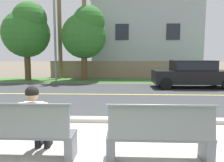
{
  "coord_description": "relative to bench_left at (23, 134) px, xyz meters",
  "views": [
    {
      "loc": [
        0.51,
        -3.16,
        1.73
      ],
      "look_at": [
        0.23,
        3.26,
        1.0
      ],
      "focal_mm": 34.0,
      "sensor_mm": 36.0,
      "label": 1
    }
  ],
  "objects": [
    {
      "name": "curb_edge",
      "position": [
        1.13,
        2.15,
        -0.4
      ],
      "size": [
        44.0,
        0.3,
        0.11
      ],
      "primitive_type": "cube",
      "color": "#ADA89E",
      "rests_on": "ground_plane"
    },
    {
      "name": "bench_right",
      "position": [
        2.27,
        0.0,
        0.0
      ],
      "size": [
        1.72,
        0.48,
        1.01
      ],
      "color": "slate",
      "rests_on": "ground_plane"
    },
    {
      "name": "far_verge_grass",
      "position": [
        1.13,
        12.18,
        -0.44
      ],
      "size": [
        48.0,
        2.8,
        0.02
      ],
      "primitive_type": "cube",
      "color": "#38702D",
      "rests_on": "ground_plane"
    },
    {
      "name": "bench_left",
      "position": [
        0.0,
        0.0,
        0.0
      ],
      "size": [
        1.72,
        0.48,
        1.01
      ],
      "color": "slate",
      "rests_on": "ground_plane"
    },
    {
      "name": "garden_wall",
      "position": [
        2.2,
        14.4,
        0.25
      ],
      "size": [
        13.0,
        0.36,
        1.4
      ],
      "primitive_type": "cube",
      "color": "gray",
      "rests_on": "ground_plane"
    },
    {
      "name": "road_centre_line",
      "position": [
        1.13,
        6.3,
        -0.44
      ],
      "size": [
        48.0,
        0.14,
        0.01
      ],
      "primitive_type": "cube",
      "color": "#E0CC4C",
      "rests_on": "ground_plane"
    },
    {
      "name": "shade_tree_far_left",
      "position": [
        -5.17,
        12.0,
        3.19
      ],
      "size": [
        3.4,
        3.4,
        5.61
      ],
      "color": "brown",
      "rests_on": "ground_plane"
    },
    {
      "name": "street_asphalt",
      "position": [
        1.13,
        6.3,
        -0.45
      ],
      "size": [
        52.0,
        8.0,
        0.01
      ],
      "primitive_type": "cube",
      "color": "#383A3D",
      "rests_on": "ground_plane"
    },
    {
      "name": "house_across_street",
      "position": [
        3.78,
        17.59,
        3.32
      ],
      "size": [
        9.98,
        6.91,
        7.45
      ],
      "color": "#A3ADB2",
      "rests_on": "ground_plane"
    },
    {
      "name": "streetlamp",
      "position": [
        -3.07,
        11.99,
        3.36
      ],
      "size": [
        0.24,
        2.1,
        6.62
      ],
      "color": "gray",
      "rests_on": "ground_plane"
    },
    {
      "name": "ground_plane",
      "position": [
        1.13,
        7.8,
        -0.45
      ],
      "size": [
        140.0,
        140.0,
        0.0
      ],
      "primitive_type": "plane",
      "color": "#665B4C"
    },
    {
      "name": "sidewalk_pavement",
      "position": [
        1.13,
        0.2,
        -0.44
      ],
      "size": [
        44.0,
        3.6,
        0.01
      ],
      "primitive_type": "cube",
      "color": "#B7B2A8",
      "rests_on": "ground_plane"
    },
    {
      "name": "car_black_near",
      "position": [
        5.62,
        8.7,
        0.4
      ],
      "size": [
        4.3,
        1.86,
        1.54
      ],
      "color": "black",
      "rests_on": "ground_plane"
    },
    {
      "name": "seated_person_white",
      "position": [
        0.15,
        0.17,
        0.22
      ],
      "size": [
        0.52,
        0.68,
        1.25
      ],
      "color": "black",
      "rests_on": "ground_plane"
    },
    {
      "name": "shade_tree_left",
      "position": [
        -0.96,
        12.04,
        3.0
      ],
      "size": [
        3.23,
        3.23,
        5.33
      ],
      "color": "brown",
      "rests_on": "ground_plane"
    }
  ]
}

